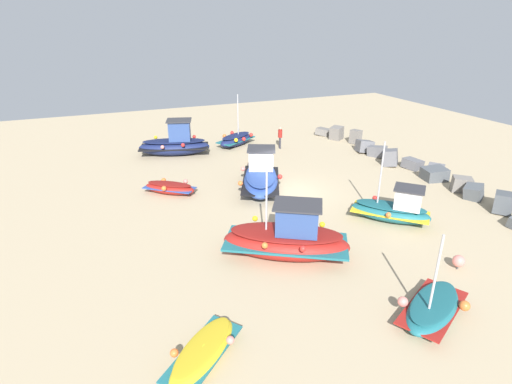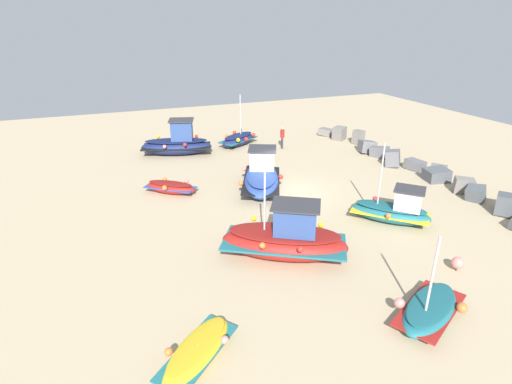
# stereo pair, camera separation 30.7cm
# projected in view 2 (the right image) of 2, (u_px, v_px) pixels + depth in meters

# --- Properties ---
(ground_plane) EXTENTS (53.88, 53.88, 0.00)m
(ground_plane) POSITION_uv_depth(u_px,v_px,m) (288.00, 192.00, 23.64)
(ground_plane) COLOR tan
(fishing_boat_0) EXTENTS (5.36, 3.91, 2.24)m
(fishing_boat_0) POSITION_uv_depth(u_px,v_px,m) (262.00, 176.00, 24.03)
(fishing_boat_0) COLOR #2D4C9E
(fishing_boat_0) RESTS_ON ground_plane
(fishing_boat_1) EXTENTS (2.95, 3.65, 3.98)m
(fishing_boat_1) POSITION_uv_depth(u_px,v_px,m) (238.00, 139.00, 32.32)
(fishing_boat_1) COLOR navy
(fishing_boat_1) RESTS_ON ground_plane
(fishing_boat_2) EXTENTS (2.75, 3.05, 0.73)m
(fishing_boat_2) POSITION_uv_depth(u_px,v_px,m) (170.00, 187.00, 23.43)
(fishing_boat_2) COLOR maroon
(fishing_boat_2) RESTS_ON ground_plane
(fishing_boat_3) EXTENTS (3.77, 3.71, 3.99)m
(fishing_boat_3) POSITION_uv_depth(u_px,v_px,m) (394.00, 210.00, 19.96)
(fishing_boat_3) COLOR #1E6670
(fishing_boat_3) RESTS_ON ground_plane
(fishing_boat_4) EXTENTS (3.38, 5.49, 2.61)m
(fishing_boat_4) POSITION_uv_depth(u_px,v_px,m) (177.00, 143.00, 30.04)
(fishing_boat_4) COLOR navy
(fishing_boat_4) RESTS_ON ground_plane
(fishing_boat_5) EXTENTS (2.73, 3.55, 3.31)m
(fishing_boat_5) POSITION_uv_depth(u_px,v_px,m) (430.00, 309.00, 13.55)
(fishing_boat_5) COLOR #1E6670
(fishing_boat_5) RESTS_ON ground_plane
(fishing_boat_6) EXTENTS (4.55, 5.62, 3.88)m
(fishing_boat_6) POSITION_uv_depth(u_px,v_px,m) (286.00, 239.00, 16.96)
(fishing_boat_6) COLOR maroon
(fishing_boat_6) RESTS_ON ground_plane
(fishing_boat_7) EXTENTS (2.83, 2.98, 0.75)m
(fishing_boat_7) POSITION_uv_depth(u_px,v_px,m) (198.00, 352.00, 11.81)
(fishing_boat_7) COLOR gold
(fishing_boat_7) RESTS_ON ground_plane
(person_walking) EXTENTS (0.32, 0.32, 1.69)m
(person_walking) POSITION_uv_depth(u_px,v_px,m) (282.00, 136.00, 31.39)
(person_walking) COLOR #2D2D38
(person_walking) RESTS_ON ground_plane
(breakwater_rocks) EXTENTS (21.49, 2.94, 1.34)m
(breakwater_rocks) POSITION_uv_depth(u_px,v_px,m) (420.00, 169.00, 26.13)
(breakwater_rocks) COLOR slate
(breakwater_rocks) RESTS_ON ground_plane
(mooring_buoy_0) EXTENTS (0.48, 0.48, 0.60)m
(mooring_buoy_0) POSITION_uv_depth(u_px,v_px,m) (458.00, 263.00, 16.12)
(mooring_buoy_0) COLOR #3F3F42
(mooring_buoy_0) RESTS_ON ground_plane
(mooring_buoy_1) EXTENTS (0.41, 0.41, 0.59)m
(mooring_buoy_1) POSITION_uv_depth(u_px,v_px,m) (254.00, 157.00, 28.46)
(mooring_buoy_1) COLOR #3F3F42
(mooring_buoy_1) RESTS_ON ground_plane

